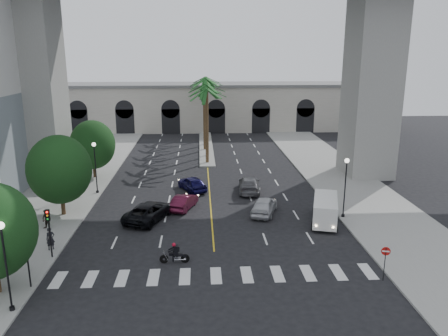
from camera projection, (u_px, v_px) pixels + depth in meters
The scene contains 29 objects.
ground at pixel (215, 265), 29.57m from camera, with size 140.00×140.00×0.00m, color black.
sidewalk_left at pixel (59, 197), 43.22m from camera, with size 8.00×100.00×0.15m, color gray.
sidewalk_right at pixel (355, 192), 44.84m from camera, with size 8.00×100.00×0.15m, color gray.
median at pixel (206, 147), 66.23m from camera, with size 2.00×24.00×0.20m, color gray.
pier_building at pixel (204, 106), 81.58m from camera, with size 71.00×10.50×8.50m.
bridge at pixel (239, 8), 46.27m from camera, with size 75.00×13.00×26.00m.
palm_a at pixel (207, 93), 54.28m from camera, with size 3.20×3.20×10.30m.
palm_b at pixel (207, 88), 58.08m from camera, with size 3.20×3.20×10.60m.
palm_c at pixel (204, 89), 62.04m from camera, with size 3.20×3.20×10.10m.
palm_d at pixel (206, 82), 65.74m from camera, with size 3.20×3.20×10.90m.
palm_e at pixel (204, 84), 69.70m from camera, with size 3.20×3.20×10.40m.
palm_f at pixel (206, 80), 73.51m from camera, with size 3.20×3.20×10.70m.
street_tree_mid at pixel (60, 170), 37.44m from camera, with size 5.44×5.44×7.21m.
street_tree_far at pixel (93, 145), 49.11m from camera, with size 5.04×5.04×6.68m.
lamp_post_left_near at pixel (5, 259), 23.30m from camera, with size 0.40×0.40×5.35m.
lamp_post_left_far at pixel (95, 163), 43.58m from camera, with size 0.40×0.40×5.35m.
lamp_post_right at pixel (345, 183), 37.09m from camera, with size 0.40×0.40×5.35m.
traffic_signal_near at pixel (27, 251), 25.90m from camera, with size 0.25×0.18×3.65m.
traffic_signal_far at pixel (49, 225), 29.76m from camera, with size 0.25×0.18×3.65m.
motorcycle_rider at pixel (175, 254), 29.67m from camera, with size 2.04×0.55×1.47m.
car_a at pixel (264, 205), 38.76m from camera, with size 1.83×4.54×1.55m, color #B5B7BB.
car_b at pixel (184, 202), 40.06m from camera, with size 1.42×4.06×1.34m, color #420D21.
car_c at pixel (149, 211), 37.33m from camera, with size 2.54×5.51×1.53m, color black.
car_d at pixel (249, 184), 45.04m from camera, with size 2.15×5.29×1.54m, color #5B5B5F.
car_e at pixel (192, 183), 45.41m from camera, with size 1.77×4.41×1.50m, color #100D40.
cargo_van at pixel (325, 209), 36.51m from camera, with size 3.24×5.43×2.18m.
pedestrian_a at pixel (50, 239), 31.33m from camera, with size 0.60×0.39×1.65m, color black.
pedestrian_b at pixel (47, 219), 35.00m from camera, with size 0.79×0.62×1.63m, color black.
do_not_enter_sign at pixel (385, 256), 27.09m from camera, with size 0.55×0.17×2.29m.
Camera 1 is at (-0.91, -26.91, 13.88)m, focal length 35.00 mm.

